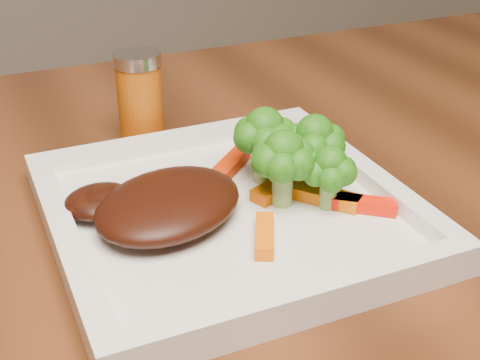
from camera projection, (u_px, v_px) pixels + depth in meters
name	position (u px, v px, depth m)	size (l,w,h in m)	color
plate	(228.00, 217.00, 0.53)	(0.27, 0.27, 0.01)	white
steak	(168.00, 204.00, 0.50)	(0.12, 0.10, 0.03)	#371108
broccoli_0	(264.00, 143.00, 0.55)	(0.06, 0.06, 0.07)	#246D12
broccoli_1	(314.00, 149.00, 0.55)	(0.06, 0.06, 0.06)	#166811
broccoli_2	(330.00, 174.00, 0.52)	(0.05, 0.05, 0.06)	#136310
broccoli_3	(283.00, 169.00, 0.52)	(0.06, 0.06, 0.06)	#155C0F
carrot_1	(362.00, 204.00, 0.52)	(0.05, 0.01, 0.01)	#FF1804
carrot_2	(264.00, 235.00, 0.48)	(0.05, 0.01, 0.01)	#F96604
carrot_4	(230.00, 165.00, 0.58)	(0.06, 0.02, 0.01)	red
carrot_5	(321.00, 195.00, 0.53)	(0.06, 0.02, 0.01)	#FF6A04
carrot_6	(283.00, 185.00, 0.55)	(0.06, 0.02, 0.01)	#D05303
spice_shaker	(140.00, 99.00, 0.64)	(0.04, 0.04, 0.09)	#AC4A09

